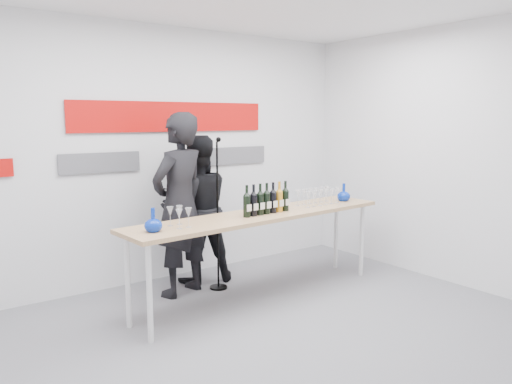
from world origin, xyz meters
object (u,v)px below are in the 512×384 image
tasting_table (262,220)px  mic_stand (218,244)px  presenter_right (197,210)px  presenter_left (179,205)px

tasting_table → mic_stand: (-0.22, 0.53, -0.33)m
tasting_table → mic_stand: 0.66m
presenter_right → presenter_left: bearing=48.1°
presenter_left → presenter_right: presenter_left is taller
tasting_table → presenter_right: size_ratio=1.81×
presenter_left → presenter_right: (0.37, 0.27, -0.13)m
presenter_right → mic_stand: size_ratio=1.01×
tasting_table → presenter_right: presenter_right is taller
presenter_left → presenter_right: 0.47m
tasting_table → presenter_left: (-0.64, 0.64, 0.14)m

